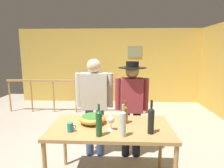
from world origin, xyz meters
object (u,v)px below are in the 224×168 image
at_px(wine_bottle_green, 99,123).
at_px(wine_bottle_clear, 123,123).
at_px(person_standing_left, 94,100).
at_px(person_standing_right, 132,102).
at_px(framed_picture, 135,51).
at_px(tv_console, 94,97).
at_px(flat_screen_tv, 93,84).
at_px(wine_bottle_amber, 125,114).
at_px(salad_bowl, 92,118).
at_px(stair_railing, 94,91).
at_px(serving_table, 111,131).
at_px(wine_glass, 111,120).
at_px(wine_bottle_dark, 151,120).
at_px(mug_teal, 70,127).

distance_m(wine_bottle_green, wine_bottle_clear, 0.27).
distance_m(person_standing_left, person_standing_right, 0.61).
height_order(framed_picture, tv_console, framed_picture).
distance_m(flat_screen_tv, wine_bottle_amber, 3.83).
bearing_deg(salad_bowl, stair_railing, 97.51).
bearing_deg(serving_table, tv_console, 101.48).
bearing_deg(tv_console, serving_table, -78.52).
bearing_deg(person_standing_right, wine_bottle_amber, 78.60).
bearing_deg(salad_bowl, wine_bottle_clear, -43.00).
xyz_separation_m(wine_glass, person_standing_right, (0.29, 0.81, 0.01)).
height_order(wine_bottle_clear, person_standing_left, person_standing_left).
distance_m(wine_glass, wine_bottle_dark, 0.47).
distance_m(wine_bottle_amber, wine_bottle_clear, 0.40).
xyz_separation_m(flat_screen_tv, mug_teal, (0.31, -3.99, 0.17)).
xyz_separation_m(tv_console, person_standing_left, (0.48, -3.15, 0.74)).
bearing_deg(person_standing_left, serving_table, 113.52).
bearing_deg(wine_bottle_amber, serving_table, -149.14).
xyz_separation_m(wine_bottle_green, person_standing_left, (-0.19, 0.97, 0.01)).
height_order(tv_console, wine_bottle_green, wine_bottle_green).
distance_m(tv_console, salad_bowl, 3.85).
xyz_separation_m(flat_screen_tv, serving_table, (0.78, -3.81, 0.05)).
relative_size(flat_screen_tv, wine_bottle_dark, 1.22).
bearing_deg(wine_bottle_dark, framed_picture, 88.38).
bearing_deg(wine_bottle_amber, mug_teal, -155.50).
xyz_separation_m(framed_picture, wine_bottle_green, (-0.71, -4.41, -0.79)).
xyz_separation_m(wine_glass, wine_bottle_amber, (0.17, 0.23, 0.00)).
xyz_separation_m(salad_bowl, wine_glass, (0.26, -0.21, 0.05)).
xyz_separation_m(serving_table, mug_teal, (-0.47, -0.19, 0.13)).
xyz_separation_m(wine_bottle_clear, person_standing_right, (0.15, 0.97, -0.02)).
xyz_separation_m(mug_teal, person_standing_left, (0.16, 0.87, 0.11)).
bearing_deg(framed_picture, wine_bottle_clear, -95.75).
relative_size(flat_screen_tv, wine_bottle_clear, 1.30).
xyz_separation_m(flat_screen_tv, wine_bottle_amber, (0.96, -3.70, 0.24)).
bearing_deg(tv_console, person_standing_left, -81.42).
relative_size(framed_picture, salad_bowl, 1.36).
relative_size(wine_glass, wine_bottle_clear, 0.47).
height_order(stair_railing, serving_table, stair_railing).
distance_m(tv_console, mug_teal, 4.09).
xyz_separation_m(serving_table, wine_bottle_clear, (0.15, -0.29, 0.23)).
bearing_deg(mug_teal, wine_bottle_green, -15.71).
bearing_deg(wine_glass, mug_teal, -172.34).
distance_m(stair_railing, wine_bottle_clear, 3.29).
height_order(wine_bottle_dark, person_standing_left, person_standing_left).
relative_size(salad_bowl, mug_teal, 3.15).
relative_size(tv_console, wine_bottle_clear, 2.43).
xyz_separation_m(tv_console, wine_bottle_clear, (0.93, -4.12, 0.73)).
relative_size(flat_screen_tv, wine_bottle_green, 1.31).
xyz_separation_m(salad_bowl, wine_bottle_dark, (0.72, -0.28, 0.09)).
xyz_separation_m(tv_console, mug_teal, (0.31, -4.02, 0.63)).
relative_size(wine_glass, person_standing_left, 0.11).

